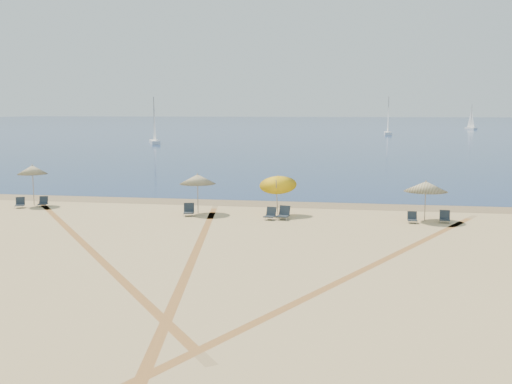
# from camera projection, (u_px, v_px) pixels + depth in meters

# --- Properties ---
(ground) EXTENTS (160.00, 160.00, 0.00)m
(ground) POSITION_uv_depth(u_px,v_px,m) (125.00, 352.00, 14.97)
(ground) COLOR tan
(ground) RESTS_ON ground
(ocean) EXTENTS (500.00, 500.00, 0.00)m
(ocean) POSITION_uv_depth(u_px,v_px,m) (341.00, 124.00, 234.73)
(ocean) COLOR #0C2151
(ocean) RESTS_ON ground
(wet_sand) EXTENTS (500.00, 500.00, 0.00)m
(wet_sand) POSITION_uv_depth(u_px,v_px,m) (266.00, 203.00, 38.41)
(wet_sand) COLOR olive
(wet_sand) RESTS_ON ground
(umbrella_1) EXTENTS (1.86, 1.86, 2.61)m
(umbrella_1) POSITION_uv_depth(u_px,v_px,m) (32.00, 170.00, 37.36)
(umbrella_1) COLOR gray
(umbrella_1) RESTS_ON ground
(umbrella_2) EXTENTS (2.12, 2.12, 2.35)m
(umbrella_2) POSITION_uv_depth(u_px,v_px,m) (198.00, 179.00, 34.54)
(umbrella_2) COLOR gray
(umbrella_2) RESTS_ON ground
(umbrella_3) EXTENTS (2.15, 2.20, 2.65)m
(umbrella_3) POSITION_uv_depth(u_px,v_px,m) (278.00, 181.00, 34.07)
(umbrella_3) COLOR gray
(umbrella_3) RESTS_ON ground
(umbrella_4) EXTENTS (2.35, 2.35, 2.22)m
(umbrella_4) POSITION_uv_depth(u_px,v_px,m) (426.00, 186.00, 32.29)
(umbrella_4) COLOR gray
(umbrella_4) RESTS_ON ground
(chair_1) EXTENTS (0.74, 0.79, 0.65)m
(chair_1) POSITION_uv_depth(u_px,v_px,m) (20.00, 203.00, 36.73)
(chair_1) COLOR black
(chair_1) RESTS_ON ground
(chair_2) EXTENTS (0.66, 0.72, 0.63)m
(chair_2) POSITION_uv_depth(u_px,v_px,m) (43.00, 202.00, 37.18)
(chair_2) COLOR black
(chair_2) RESTS_ON ground
(chair_3) EXTENTS (0.73, 0.81, 0.71)m
(chair_3) POSITION_uv_depth(u_px,v_px,m) (189.00, 210.00, 34.00)
(chair_3) COLOR black
(chair_3) RESTS_ON ground
(chair_4) EXTENTS (0.70, 0.77, 0.68)m
(chair_4) POSITION_uv_depth(u_px,v_px,m) (270.00, 214.00, 32.83)
(chair_4) COLOR black
(chair_4) RESTS_ON ground
(chair_5) EXTENTS (0.76, 0.84, 0.74)m
(chair_5) POSITION_uv_depth(u_px,v_px,m) (284.00, 213.00, 32.87)
(chair_5) COLOR black
(chair_5) RESTS_ON ground
(chair_6) EXTENTS (0.50, 0.58, 0.60)m
(chair_6) POSITION_uv_depth(u_px,v_px,m) (412.00, 218.00, 31.88)
(chair_6) COLOR black
(chair_6) RESTS_ON ground
(chair_7) EXTENTS (0.61, 0.69, 0.65)m
(chair_7) POSITION_uv_depth(u_px,v_px,m) (445.00, 217.00, 31.94)
(chair_7) COLOR black
(chair_7) RESTS_ON ground
(sailboat_0) EXTENTS (3.55, 5.49, 8.07)m
(sailboat_0) POSITION_uv_depth(u_px,v_px,m) (155.00, 130.00, 103.47)
(sailboat_0) COLOR white
(sailboat_0) RESTS_ON ocean
(sailboat_1) EXTENTS (1.51, 5.95, 8.86)m
(sailboat_1) POSITION_uv_depth(u_px,v_px,m) (388.00, 123.00, 139.04)
(sailboat_1) COLOR white
(sailboat_1) RESTS_ON ocean
(sailboat_2) EXTENTS (2.94, 5.03, 7.32)m
(sailboat_2) POSITION_uv_depth(u_px,v_px,m) (471.00, 122.00, 176.75)
(sailboat_2) COLOR white
(sailboat_2) RESTS_ON ocean
(tire_tracks) EXTENTS (51.35, 41.88, 0.00)m
(tire_tracks) POSITION_uv_depth(u_px,v_px,m) (203.00, 259.00, 24.15)
(tire_tracks) COLOR tan
(tire_tracks) RESTS_ON ground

